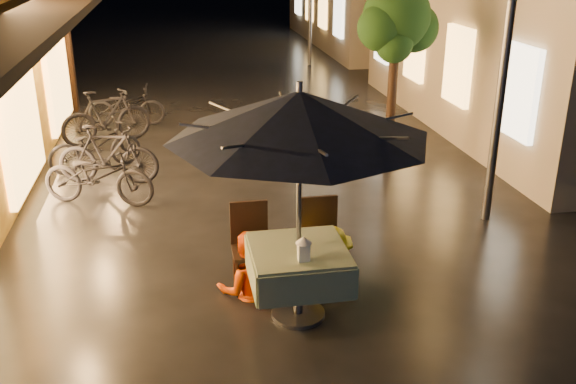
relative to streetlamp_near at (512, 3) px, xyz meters
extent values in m
plane|color=black|center=(-3.00, -2.00, -2.92)|extent=(90.00, 90.00, 0.00)
cube|color=black|center=(-5.90, 2.00, -0.17)|extent=(1.20, 10.50, 0.12)
cube|color=#FFB451|center=(-6.44, 2.00, -1.52)|extent=(0.10, 2.20, 2.40)
cube|color=#FFB451|center=(-6.44, 5.50, -1.52)|extent=(0.10, 2.20, 2.40)
cube|color=#FFB451|center=(0.95, 1.20, -1.42)|extent=(0.10, 1.00, 1.40)
cube|color=#FFB451|center=(0.95, 3.40, -1.42)|extent=(0.10, 1.00, 1.40)
cube|color=#FFB451|center=(0.95, 5.60, -1.42)|extent=(0.10, 1.00, 1.40)
cube|color=#FFB451|center=(0.95, 7.80, -1.42)|extent=(0.10, 1.00, 1.40)
cube|color=#FFB451|center=(0.95, 12.20, -1.42)|extent=(0.10, 1.00, 1.40)
cube|color=#FFB451|center=(0.95, 14.40, -1.42)|extent=(0.10, 1.00, 1.40)
cube|color=#FFB451|center=(0.95, 16.60, -1.42)|extent=(0.10, 1.00, 1.40)
cylinder|color=black|center=(-0.60, 2.50, -1.82)|extent=(0.16, 0.16, 2.20)
sphere|color=black|center=(-0.60, 2.50, -0.42)|extent=(1.10, 1.10, 1.10)
sphere|color=black|center=(-0.25, 2.60, -0.62)|extent=(0.80, 0.80, 0.80)
sphere|color=black|center=(-0.90, 2.35, -0.57)|extent=(0.76, 0.76, 0.76)
sphere|color=black|center=(-0.70, 2.25, -0.82)|extent=(0.60, 0.60, 0.60)
cylinder|color=#59595E|center=(0.00, 0.00, -0.92)|extent=(0.12, 0.12, 4.00)
cylinder|color=#59595E|center=(-3.06, -1.98, -2.56)|extent=(0.10, 0.10, 0.72)
cylinder|color=#59595E|center=(-3.06, -1.98, -2.90)|extent=(0.56, 0.56, 0.04)
cube|color=#2B4E33|center=(-3.06, -1.98, -2.17)|extent=(0.95, 0.95, 0.06)
cube|color=#2B4E33|center=(-2.59, -1.98, -2.33)|extent=(0.04, 0.95, 0.33)
cube|color=#2B4E33|center=(-3.54, -1.98, -2.33)|extent=(0.04, 0.95, 0.33)
cube|color=#2B4E33|center=(-3.06, -1.50, -2.33)|extent=(0.95, 0.04, 0.33)
cube|color=#2B4E33|center=(-3.06, -2.45, -2.33)|extent=(0.95, 0.04, 0.33)
cylinder|color=#59595E|center=(-3.06, -1.98, -1.77)|extent=(0.05, 0.05, 2.30)
cone|color=black|center=(-3.06, -1.98, -0.77)|extent=(2.52, 2.52, 0.45)
cylinder|color=#59595E|center=(-3.06, -1.98, -0.52)|extent=(0.06, 0.06, 0.12)
cube|color=black|center=(-3.46, -1.33, -2.47)|extent=(0.42, 0.42, 0.05)
cube|color=black|center=(-3.46, -1.14, -2.22)|extent=(0.42, 0.04, 0.55)
cylinder|color=black|center=(-3.64, -1.51, -2.70)|extent=(0.04, 0.04, 0.43)
cylinder|color=black|center=(-3.28, -1.51, -2.70)|extent=(0.04, 0.04, 0.43)
cylinder|color=black|center=(-3.64, -1.15, -2.70)|extent=(0.04, 0.04, 0.43)
cylinder|color=black|center=(-3.28, -1.15, -2.70)|extent=(0.04, 0.04, 0.43)
cube|color=black|center=(-2.66, -1.33, -2.47)|extent=(0.42, 0.42, 0.05)
cube|color=black|center=(-2.66, -1.14, -2.22)|extent=(0.42, 0.04, 0.55)
cylinder|color=black|center=(-2.84, -1.51, -2.70)|extent=(0.04, 0.04, 0.43)
cylinder|color=black|center=(-2.48, -1.51, -2.70)|extent=(0.04, 0.04, 0.43)
cylinder|color=black|center=(-2.84, -1.15, -2.70)|extent=(0.04, 0.04, 0.43)
cylinder|color=black|center=(-2.48, -1.15, -2.70)|extent=(0.04, 0.04, 0.43)
cube|color=white|center=(-3.06, -2.23, -2.05)|extent=(0.11, 0.11, 0.18)
cube|color=#FFD88C|center=(-3.06, -2.23, -2.06)|extent=(0.07, 0.07, 0.12)
cone|color=white|center=(-3.06, -2.23, -1.92)|extent=(0.16, 0.16, 0.07)
imported|color=#F14700|center=(-3.52, -1.40, -2.21)|extent=(0.70, 0.55, 1.42)
imported|color=#FFE406|center=(-2.59, -1.42, -2.23)|extent=(0.99, 0.73, 1.37)
imported|color=black|center=(-5.36, 1.51, -2.47)|extent=(1.79, 1.12, 0.89)
imported|color=black|center=(-5.29, 2.36, -2.44)|extent=(1.66, 0.75, 0.96)
imported|color=black|center=(-5.57, 3.10, -2.50)|extent=(1.66, 1.10, 0.83)
imported|color=black|center=(-5.50, 4.61, -2.40)|extent=(1.79, 1.10, 1.04)
imported|color=black|center=(-5.20, 5.85, -2.50)|extent=(1.62, 0.69, 0.83)
camera|label=1|loc=(-4.18, -7.62, 0.74)|focal=40.00mm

